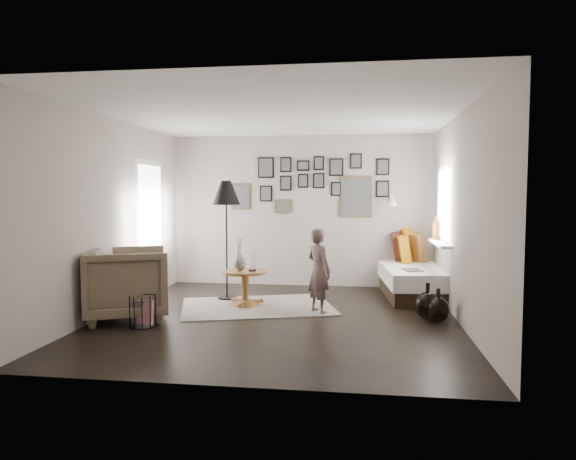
# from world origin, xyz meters

# --- Properties ---
(ground) EXTENTS (4.80, 4.80, 0.00)m
(ground) POSITION_xyz_m (0.00, 0.00, 0.00)
(ground) COLOR black
(ground) RESTS_ON ground
(wall_back) EXTENTS (4.50, 0.00, 4.50)m
(wall_back) POSITION_xyz_m (0.00, 2.40, 1.30)
(wall_back) COLOR #A89C93
(wall_back) RESTS_ON ground
(wall_front) EXTENTS (4.50, 0.00, 4.50)m
(wall_front) POSITION_xyz_m (0.00, -2.40, 1.30)
(wall_front) COLOR #A89C93
(wall_front) RESTS_ON ground
(wall_left) EXTENTS (0.00, 4.80, 4.80)m
(wall_left) POSITION_xyz_m (-2.25, 0.00, 1.30)
(wall_left) COLOR #A89C93
(wall_left) RESTS_ON ground
(wall_right) EXTENTS (0.00, 4.80, 4.80)m
(wall_right) POSITION_xyz_m (2.25, 0.00, 1.30)
(wall_right) COLOR #A89C93
(wall_right) RESTS_ON ground
(ceiling) EXTENTS (4.80, 4.80, 0.00)m
(ceiling) POSITION_xyz_m (0.00, 0.00, 2.60)
(ceiling) COLOR white
(ceiling) RESTS_ON wall_back
(door_left) EXTENTS (0.00, 2.14, 2.14)m
(door_left) POSITION_xyz_m (-2.23, 1.20, 1.05)
(door_left) COLOR white
(door_left) RESTS_ON wall_left
(window_right) EXTENTS (0.15, 1.32, 1.30)m
(window_right) POSITION_xyz_m (2.18, 1.34, 0.93)
(window_right) COLOR white
(window_right) RESTS_ON wall_right
(gallery_wall) EXTENTS (2.74, 0.03, 1.08)m
(gallery_wall) POSITION_xyz_m (0.29, 2.38, 1.74)
(gallery_wall) COLOR brown
(gallery_wall) RESTS_ON wall_back
(wall_sconce) EXTENTS (0.18, 0.36, 0.16)m
(wall_sconce) POSITION_xyz_m (1.55, 2.13, 1.46)
(wall_sconce) COLOR white
(wall_sconce) RESTS_ON wall_back
(rug) EXTENTS (2.42, 2.01, 0.01)m
(rug) POSITION_xyz_m (-0.40, 0.59, 0.01)
(rug) COLOR silver
(rug) RESTS_ON ground
(pedestal_table) EXTENTS (0.64, 0.64, 0.50)m
(pedestal_table) POSITION_xyz_m (-0.59, 0.64, 0.23)
(pedestal_table) COLOR brown
(pedestal_table) RESTS_ON ground
(vase) EXTENTS (0.18, 0.18, 0.46)m
(vase) POSITION_xyz_m (-0.67, 0.66, 0.64)
(vase) COLOR black
(vase) RESTS_ON pedestal_table
(candles) EXTENTS (0.11, 0.11, 0.24)m
(candles) POSITION_xyz_m (-0.48, 0.64, 0.62)
(candles) COLOR black
(candles) RESTS_ON pedestal_table
(daybed) EXTENTS (1.07, 2.19, 1.03)m
(daybed) POSITION_xyz_m (1.84, 1.84, 0.31)
(daybed) COLOR black
(daybed) RESTS_ON ground
(magazine_on_daybed) EXTENTS (0.30, 0.36, 0.02)m
(magazine_on_daybed) POSITION_xyz_m (1.80, 1.19, 0.48)
(magazine_on_daybed) COLOR black
(magazine_on_daybed) RESTS_ON daybed
(armchair) EXTENTS (1.32, 1.31, 0.92)m
(armchair) POSITION_xyz_m (-1.91, -0.32, 0.46)
(armchair) COLOR #6E624A
(armchair) RESTS_ON ground
(armchair_cushion) EXTENTS (0.55, 0.55, 0.19)m
(armchair_cushion) POSITION_xyz_m (-1.88, -0.27, 0.48)
(armchair_cushion) COLOR beige
(armchair_cushion) RESTS_ON armchair
(floor_lamp) EXTENTS (0.42, 0.42, 1.79)m
(floor_lamp) POSITION_xyz_m (-0.96, 1.05, 1.54)
(floor_lamp) COLOR black
(floor_lamp) RESTS_ON ground
(magazine_basket) EXTENTS (0.32, 0.32, 0.39)m
(magazine_basket) POSITION_xyz_m (-1.55, -0.65, 0.19)
(magazine_basket) COLOR black
(magazine_basket) RESTS_ON ground
(demijohn_large) EXTENTS (0.31, 0.31, 0.47)m
(demijohn_large) POSITION_xyz_m (1.89, 0.18, 0.18)
(demijohn_large) COLOR black
(demijohn_large) RESTS_ON ground
(demijohn_small) EXTENTS (0.27, 0.27, 0.42)m
(demijohn_small) POSITION_xyz_m (2.00, 0.06, 0.16)
(demijohn_small) COLOR black
(demijohn_small) RESTS_ON ground
(child) EXTENTS (0.48, 0.49, 1.14)m
(child) POSITION_xyz_m (0.49, 0.34, 0.57)
(child) COLOR #675451
(child) RESTS_ON ground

